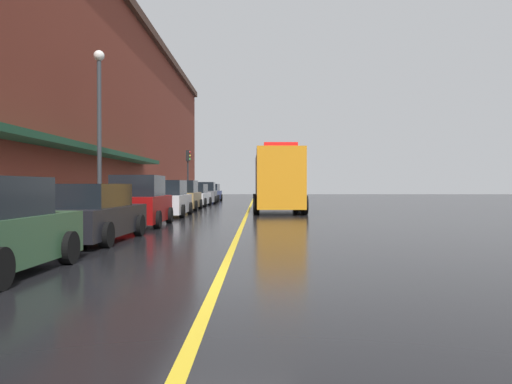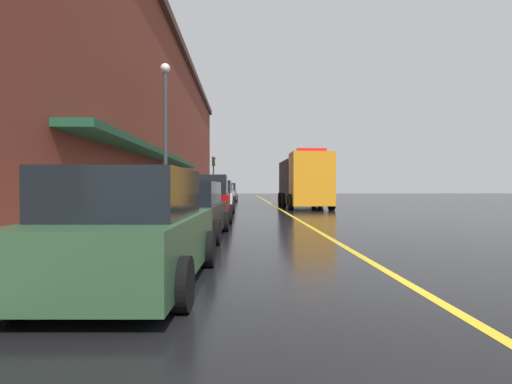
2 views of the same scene
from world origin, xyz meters
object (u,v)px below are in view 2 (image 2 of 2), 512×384
Objects in this scene: parked_car_4 at (220,195)px; street_lamp_left at (165,122)px; parked_car_2 at (208,200)px; parked_car_6 at (227,193)px; utility_truck at (304,182)px; traffic_light_near at (214,170)px; parking_meter_3 at (161,197)px; parked_car_3 at (216,197)px; parking_meter_1 at (122,202)px; parked_car_5 at (224,194)px; parked_car_7 at (228,192)px; parking_meter_0 at (185,194)px; parking_meter_2 at (210,191)px; parked_car_0 at (131,231)px; parked_car_1 at (189,211)px.

street_lamp_left reaches higher than parked_car_4.
parked_car_2 is 0.89× the size of parked_car_6.
utility_truck is 1.78× the size of traffic_light_near.
street_lamp_left reaches higher than parked_car_2.
utility_truck is at bearing -62.58° from traffic_light_near.
parking_meter_3 is at bearing -31.00° from utility_truck.
parking_meter_1 is (-1.47, -12.80, 0.23)m from parked_car_3.
parked_car_5 is 12.10m from parked_car_7.
parked_car_6 is at bearing -177.43° from parked_car_7.
parked_car_6 is at bearing 86.04° from parking_meter_0.
utility_truck reaches higher than parking_meter_2.
utility_truck reaches higher than parked_car_6.
parked_car_0 is 14.62m from parking_meter_0.
parked_car_0 is at bearing 178.13° from parked_car_6.
parking_meter_0 is (-1.43, 9.20, 0.32)m from parked_car_1.
utility_truck is 5.75× the size of parking_meter_0.
parked_car_3 is at bearing -85.44° from traffic_light_near.
parked_car_1 is 3.64× the size of parking_meter_3.
parking_meter_1 is (-1.43, -1.35, 0.32)m from parked_car_1.
parked_car_3 is at bearing 178.47° from parked_car_6.
street_lamp_left is (-1.91, -10.38, 3.55)m from parked_car_4.
parked_car_4 is at bearing 0.72° from parked_car_3.
parked_car_0 reaches higher than parking_meter_3.
street_lamp_left is (-2.10, 1.93, 3.52)m from parked_car_2.
parked_car_7 reaches higher than parking_meter_3.
parked_car_0 is 3.14× the size of parking_meter_3.
parked_car_5 is 0.69× the size of street_lamp_left.
parking_meter_3 is at bearing 169.00° from parked_car_3.
parking_meter_1 is (0.00, -10.55, 0.00)m from parking_meter_0.
parked_car_0 is at bearing -178.35° from parked_car_7.
parking_meter_3 is at bearing 177.61° from parked_car_5.
parked_car_2 is 24.25m from parked_car_6.
parking_meter_3 is at bearing -90.00° from parking_meter_0.
parked_car_3 is 5.85m from street_lamp_left.
parking_meter_0 is at bearing 11.02° from parked_car_1.
traffic_light_near is at bearing 89.82° from parking_meter_0.
parking_meter_0 is 10.55m from parking_meter_1.
parking_meter_0 is (-1.50, 3.83, 0.18)m from parked_car_2.
parking_meter_0 is at bearing 176.10° from parked_car_5.
parked_car_3 reaches higher than parked_car_7.
parked_car_4 reaches higher than parking_meter_1.
parked_car_6 is 26.32m from parking_meter_3.
parked_car_6 is 4.60m from parking_meter_2.
parked_car_0 reaches higher than parked_car_5.
parked_car_1 is 29.21m from traffic_light_near.
parking_meter_3 is (-1.35, -20.42, 0.29)m from parked_car_5.
street_lamp_left reaches higher than parked_car_5.
parked_car_4 is at bearing 86.07° from parking_meter_1.
parked_car_4 is at bearing 0.05° from parked_car_2.
parked_car_0 is 0.87× the size of parked_car_5.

